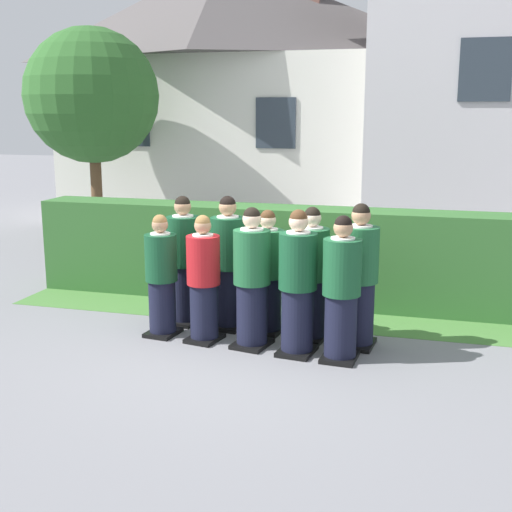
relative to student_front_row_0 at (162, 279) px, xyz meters
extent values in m
plane|color=slate|center=(1.17, -0.12, -0.73)|extent=(60.00, 60.00, 0.00)
cylinder|color=black|center=(0.00, 0.00, -0.37)|extent=(0.34, 0.34, 0.70)
cube|color=black|center=(0.00, 0.00, -0.70)|extent=(0.40, 0.48, 0.05)
cylinder|color=#144728|center=(0.00, 0.00, 0.27)|extent=(0.40, 0.40, 0.58)
cylinder|color=white|center=(0.00, 0.00, 0.56)|extent=(0.25, 0.25, 0.03)
cube|color=#236038|center=(0.02, 0.19, 0.38)|extent=(0.04, 0.02, 0.26)
sphere|color=tan|center=(0.00, 0.00, 0.68)|extent=(0.20, 0.20, 0.20)
sphere|color=olive|center=(0.00, 0.00, 0.71)|extent=(0.18, 0.18, 0.18)
cube|color=white|center=(0.03, 0.26, 0.18)|extent=(0.15, 0.03, 0.20)
cylinder|color=black|center=(0.58, -0.07, -0.37)|extent=(0.34, 0.34, 0.72)
cube|color=black|center=(0.58, -0.07, -0.70)|extent=(0.44, 0.50, 0.05)
cylinder|color=#AD191E|center=(0.58, -0.07, 0.28)|extent=(0.40, 0.40, 0.59)
cylinder|color=white|center=(0.58, -0.07, 0.59)|extent=(0.25, 0.25, 0.03)
cube|color=navy|center=(0.61, 0.12, 0.40)|extent=(0.04, 0.02, 0.26)
sphere|color=tan|center=(0.58, -0.07, 0.70)|extent=(0.20, 0.20, 0.20)
sphere|color=olive|center=(0.58, -0.07, 0.74)|extent=(0.19, 0.19, 0.19)
cylinder|color=black|center=(1.19, -0.10, -0.34)|extent=(0.37, 0.37, 0.77)
cube|color=black|center=(1.19, -0.10, -0.70)|extent=(0.47, 0.55, 0.05)
cylinder|color=#1E5B33|center=(1.19, -0.10, 0.37)|extent=(0.44, 0.44, 0.64)
cylinder|color=white|center=(1.19, -0.10, 0.69)|extent=(0.27, 0.27, 0.03)
cube|color=gold|center=(1.23, 0.10, 0.49)|extent=(0.04, 0.02, 0.28)
sphere|color=beige|center=(1.19, -0.10, 0.81)|extent=(0.22, 0.22, 0.22)
sphere|color=black|center=(1.19, -0.10, 0.85)|extent=(0.20, 0.20, 0.20)
cylinder|color=black|center=(1.76, -0.20, -0.34)|extent=(0.37, 0.37, 0.78)
cube|color=black|center=(1.76, -0.20, -0.70)|extent=(0.44, 0.53, 0.05)
cylinder|color=#144728|center=(1.76, -0.20, 0.37)|extent=(0.44, 0.44, 0.64)
cylinder|color=white|center=(1.76, -0.20, 0.70)|extent=(0.27, 0.27, 0.03)
cube|color=#236038|center=(1.79, 0.01, 0.50)|extent=(0.04, 0.02, 0.28)
sphere|color=beige|center=(1.76, -0.20, 0.82)|extent=(0.22, 0.22, 0.22)
sphere|color=#472D19|center=(1.76, -0.20, 0.86)|extent=(0.20, 0.20, 0.20)
cylinder|color=black|center=(2.27, -0.26, -0.35)|extent=(0.36, 0.36, 0.76)
cube|color=black|center=(2.27, -0.26, -0.70)|extent=(0.41, 0.50, 0.05)
cylinder|color=#19512D|center=(2.27, -0.26, 0.35)|extent=(0.43, 0.43, 0.63)
cylinder|color=white|center=(2.27, -0.26, 0.67)|extent=(0.27, 0.27, 0.03)
cube|color=navy|center=(2.29, -0.06, 0.47)|extent=(0.04, 0.01, 0.28)
sphere|color=tan|center=(2.27, -0.26, 0.79)|extent=(0.21, 0.21, 0.21)
sphere|color=black|center=(2.27, -0.26, 0.83)|extent=(0.20, 0.20, 0.20)
cylinder|color=black|center=(0.08, 0.55, -0.34)|extent=(0.37, 0.37, 0.78)
cube|color=black|center=(0.08, 0.55, -0.70)|extent=(0.47, 0.55, 0.05)
cylinder|color=#144728|center=(0.08, 0.55, 0.38)|extent=(0.44, 0.44, 0.64)
cylinder|color=white|center=(0.08, 0.55, 0.70)|extent=(0.27, 0.27, 0.03)
cube|color=#236038|center=(0.12, 0.75, 0.50)|extent=(0.04, 0.02, 0.28)
sphere|color=tan|center=(0.08, 0.55, 0.83)|extent=(0.22, 0.22, 0.22)
sphere|color=black|center=(0.08, 0.55, 0.87)|extent=(0.20, 0.20, 0.20)
cylinder|color=black|center=(0.70, 0.51, -0.33)|extent=(0.38, 0.38, 0.79)
cube|color=black|center=(0.70, 0.51, -0.70)|extent=(0.45, 0.54, 0.05)
cylinder|color=#144728|center=(0.70, 0.51, 0.39)|extent=(0.45, 0.45, 0.65)
cylinder|color=white|center=(0.70, 0.51, 0.72)|extent=(0.28, 0.28, 0.03)
cube|color=#236038|center=(0.73, 0.72, 0.52)|extent=(0.04, 0.02, 0.29)
sphere|color=tan|center=(0.70, 0.51, 0.85)|extent=(0.22, 0.22, 0.22)
sphere|color=black|center=(0.70, 0.51, 0.89)|extent=(0.21, 0.21, 0.21)
cylinder|color=black|center=(1.24, 0.44, -0.36)|extent=(0.35, 0.35, 0.72)
cube|color=black|center=(1.24, 0.44, -0.70)|extent=(0.41, 0.48, 0.05)
cylinder|color=#1E5B33|center=(1.24, 0.44, 0.30)|extent=(0.41, 0.41, 0.60)
cylinder|color=white|center=(1.24, 0.44, 0.60)|extent=(0.25, 0.25, 0.03)
cube|color=gold|center=(1.26, 0.63, 0.42)|extent=(0.04, 0.02, 0.26)
sphere|color=beige|center=(1.24, 0.44, 0.72)|extent=(0.20, 0.20, 0.20)
sphere|color=#472D19|center=(1.24, 0.44, 0.75)|extent=(0.19, 0.19, 0.19)
cylinder|color=black|center=(1.82, 0.34, -0.35)|extent=(0.36, 0.36, 0.76)
cube|color=black|center=(1.82, 0.34, -0.70)|extent=(0.45, 0.52, 0.05)
cylinder|color=#1E5B33|center=(1.82, 0.34, 0.34)|extent=(0.43, 0.43, 0.63)
cylinder|color=white|center=(1.82, 0.34, 0.66)|extent=(0.27, 0.27, 0.03)
cube|color=gold|center=(1.85, 0.54, 0.47)|extent=(0.04, 0.02, 0.28)
sphere|color=beige|center=(1.82, 0.34, 0.78)|extent=(0.21, 0.21, 0.21)
sphere|color=black|center=(1.82, 0.34, 0.82)|extent=(0.20, 0.20, 0.20)
cylinder|color=black|center=(2.40, 0.24, -0.33)|extent=(0.38, 0.38, 0.79)
cube|color=black|center=(2.40, 0.24, -0.70)|extent=(0.44, 0.52, 0.05)
cylinder|color=#1E5B33|center=(2.40, 0.24, 0.39)|extent=(0.45, 0.45, 0.65)
cylinder|color=white|center=(2.40, 0.24, 0.73)|extent=(0.28, 0.28, 0.03)
cube|color=navy|center=(2.42, 0.45, 0.52)|extent=(0.04, 0.01, 0.29)
sphere|color=tan|center=(2.40, 0.24, 0.85)|extent=(0.22, 0.22, 0.22)
sphere|color=black|center=(2.40, 0.24, 0.89)|extent=(0.21, 0.21, 0.21)
cube|color=#33662D|center=(1.17, 1.92, -0.03)|extent=(7.68, 0.70, 1.39)
cube|color=silver|center=(-2.06, 8.91, 1.28)|extent=(7.70, 3.50, 4.01)
pyramid|color=#514C4C|center=(-2.06, 8.91, 4.44)|extent=(8.16, 3.71, 2.31)
cube|color=brown|center=(0.06, 8.91, 4.56)|extent=(0.50, 0.50, 2.08)
cube|color=#2D3842|center=(-3.79, 7.14, 1.76)|extent=(0.90, 0.04, 1.10)
cube|color=#2D3842|center=(-0.33, 7.14, 1.76)|extent=(0.90, 0.04, 1.10)
cube|color=#2D3842|center=(3.90, 5.48, 2.74)|extent=(0.90, 0.04, 1.10)
cylinder|color=brown|center=(-3.87, 5.50, 0.15)|extent=(0.24, 0.24, 1.75)
sphere|color=#2D6028|center=(-3.87, 5.50, 2.33)|extent=(2.80, 2.80, 2.80)
cube|color=#477A38|center=(1.17, 1.12, -0.72)|extent=(7.68, 0.90, 0.01)
camera|label=1|loc=(3.30, -7.47, 2.04)|focal=47.32mm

